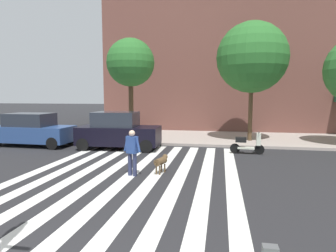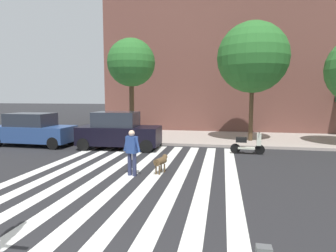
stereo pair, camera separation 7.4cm
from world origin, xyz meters
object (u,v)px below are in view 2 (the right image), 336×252
parked_car_behind_first (119,131)px  street_tree_nearest (131,63)px  parked_scooter (248,144)px  parked_car_near_curb (33,130)px  street_tree_middle (253,58)px  dog_on_leash (161,161)px  pedestrian_dog_walker (132,150)px

parked_car_behind_first → street_tree_nearest: 5.23m
parked_scooter → parked_car_near_curb: bearing=179.2°
street_tree_middle → dog_on_leash: (-3.86, -7.57, -4.60)m
parked_car_behind_first → street_tree_middle: bearing=24.5°
parked_car_behind_first → street_tree_nearest: street_tree_nearest is taller
parked_car_near_curb → parked_scooter: size_ratio=2.78×
pedestrian_dog_walker → dog_on_leash: bearing=29.7°
parked_car_near_curb → street_tree_nearest: (4.76, 3.40, 4.00)m
street_tree_middle → pedestrian_dog_walker: size_ratio=4.25×
parked_car_behind_first → street_tree_nearest: size_ratio=0.69×
parked_car_behind_first → dog_on_leash: size_ratio=4.53×
pedestrian_dog_walker → street_tree_nearest: bearing=107.8°
dog_on_leash → pedestrian_dog_walker: bearing=-150.3°
street_tree_middle → pedestrian_dog_walker: street_tree_middle is taller
street_tree_middle → dog_on_leash: 9.67m
parked_car_near_curb → pedestrian_dog_walker: size_ratio=2.77×
parked_car_behind_first → parked_scooter: (6.67, -0.16, -0.46)m
street_tree_middle → parked_car_near_curb: bearing=-165.2°
pedestrian_dog_walker → parked_car_near_curb: bearing=146.7°
parked_car_behind_first → parked_scooter: parked_car_behind_first is taller
street_tree_nearest → dog_on_leash: bearing=-65.0°
parked_scooter → dog_on_leash: 5.40m
street_tree_nearest → dog_on_leash: street_tree_nearest is taller
parked_scooter → dog_on_leash: bearing=-129.4°
parked_car_near_curb → dog_on_leash: bearing=-27.4°
parked_scooter → dog_on_leash: (-3.42, -4.17, -0.04)m
parked_car_behind_first → street_tree_nearest: bearing=96.0°
parked_scooter → street_tree_middle: (0.44, 3.40, 4.57)m
street_tree_nearest → pedestrian_dog_walker: street_tree_nearest is taller
street_tree_middle → parked_car_behind_first: bearing=-155.5°
pedestrian_dog_walker → dog_on_leash: pedestrian_dog_walker is taller
street_tree_middle → dog_on_leash: size_ratio=7.25×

